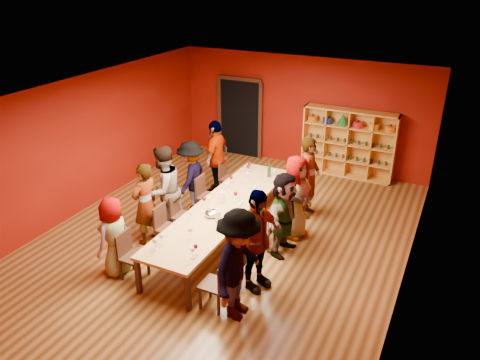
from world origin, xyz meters
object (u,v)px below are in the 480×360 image
object	(u,v)px
chair_person_left_0	(130,253)
person_right_3	(295,197)
chair_person_right_4	(296,192)
tasting_table	(224,209)
chair_person_left_4	(227,175)
person_right_4	(309,177)
chair_person_right_0	(218,282)
person_left_1	(145,204)
chair_person_left_2	(180,213)
wine_bottle	(269,172)
chair_person_left_1	(165,225)
chair_person_right_2	(268,226)
person_left_2	(163,190)
person_right_1	(256,241)
person_left_0	(114,236)
person_right_2	(284,214)
shelving_unit	(349,140)
person_left_3	(191,177)
person_right_0	(239,265)
chair_person_right_3	(281,211)
chair_person_left_3	(205,193)
spittoon_bowl	(212,213)
person_left_4	(216,157)
chair_person_right_1	(240,258)

from	to	relation	value
chair_person_left_0	person_right_3	bearing A→B (deg)	51.13
chair_person_left_0	chair_person_right_4	size ratio (longest dim) A/B	1.00
tasting_table	chair_person_left_4	bearing A→B (deg)	115.93
person_right_4	chair_person_right_0	bearing A→B (deg)	170.45
chair_person_left_0	person_left_1	distance (m)	1.23
chair_person_left_2	wine_bottle	size ratio (longest dim) A/B	2.70
chair_person_left_2	chair_person_left_1	bearing A→B (deg)	-90.00
person_right_4	chair_person_left_4	bearing A→B (deg)	81.43
chair_person_right_2	chair_person_right_0	bearing A→B (deg)	-90.00
chair_person_left_2	chair_person_left_4	bearing A→B (deg)	90.00
person_left_2	person_right_1	world-z (taller)	person_left_2
person_left_0	person_right_2	bearing A→B (deg)	128.77
person_left_2	wine_bottle	distance (m)	2.47
chair_person_right_0	shelving_unit	bearing A→B (deg)	85.53
chair_person_left_0	person_left_3	distance (m)	2.68
person_right_0	chair_person_right_2	distance (m)	2.09
chair_person_left_4	person_right_4	bearing A→B (deg)	-3.29
person_right_0	chair_person_right_4	size ratio (longest dim) A/B	2.12
person_right_0	person_right_1	size ratio (longest dim) A/B	1.01
person_left_1	chair_person_right_4	distance (m)	3.39
chair_person_right_3	person_right_4	distance (m)	1.09
person_right_3	chair_person_left_1	bearing A→B (deg)	140.38
person_right_3	chair_person_left_2	bearing A→B (deg)	129.52
shelving_unit	chair_person_left_1	world-z (taller)	shelving_unit
chair_person_left_4	chair_person_left_0	bearing A→B (deg)	-90.00
chair_person_left_2	chair_person_right_4	xyz separation A→B (m)	(1.82, 1.96, 0.00)
chair_person_left_3	chair_person_right_0	world-z (taller)	same
chair_person_left_3	person_right_3	xyz separation A→B (m)	(2.12, -0.01, 0.38)
person_right_2	chair_person_right_4	distance (m)	1.71
chair_person_left_2	spittoon_bowl	bearing A→B (deg)	-15.28
chair_person_left_3	person_left_4	world-z (taller)	person_left_4
person_right_0	chair_person_right_3	distance (m)	2.75
person_right_0	chair_person_right_1	bearing A→B (deg)	24.96
person_left_1	wine_bottle	xyz separation A→B (m)	(1.59, 2.48, 0.02)
person_right_2	chair_person_right_4	xyz separation A→B (m)	(-0.33, 1.65, -0.34)
person_left_2	chair_person_right_0	size ratio (longest dim) A/B	2.11
shelving_unit	person_right_4	world-z (taller)	person_right_4
person_left_1	person_right_1	bearing A→B (deg)	92.84
chair_person_left_3	chair_person_left_4	world-z (taller)	same
chair_person_left_2	person_left_2	bearing A→B (deg)	180.00
person_right_2	chair_person_right_3	world-z (taller)	person_right_2
person_left_3	wine_bottle	size ratio (longest dim) A/B	5.03
chair_person_right_1	wine_bottle	bearing A→B (deg)	103.11
person_left_2	chair_person_left_4	xyz separation A→B (m)	(0.38, 2.08, -0.44)
chair_person_right_3	person_right_0	bearing A→B (deg)	-82.28
shelving_unit	person_left_2	world-z (taller)	person_left_2
tasting_table	spittoon_bowl	xyz separation A→B (m)	(-0.02, -0.45, 0.12)
person_left_3	person_left_4	distance (m)	1.08
chair_person_left_4	spittoon_bowl	world-z (taller)	same
chair_person_left_4	person_right_0	distance (m)	4.38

